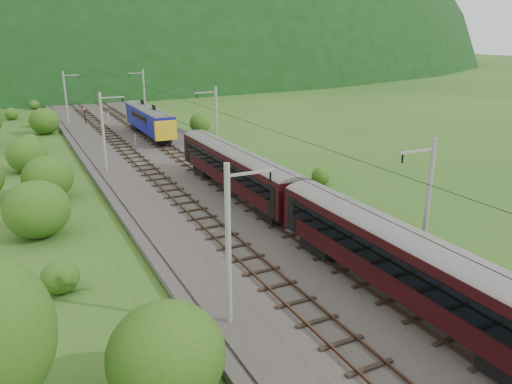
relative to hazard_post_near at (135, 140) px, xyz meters
name	(u,v)px	position (x,y,z in m)	size (l,w,h in m)	color
ground	(334,298)	(0.62, -42.68, -0.99)	(600.00, 600.00, 0.00)	#255019
railbed	(253,233)	(0.62, -32.68, -0.84)	(14.00, 220.00, 0.30)	#38332D
track_left	(222,236)	(-1.78, -32.68, -0.62)	(2.40, 220.00, 0.27)	#513422
track_right	(283,225)	(3.02, -32.68, -0.62)	(2.40, 220.00, 0.27)	#513422
catenary_left	(104,130)	(-5.50, -10.68, 3.51)	(2.54, 192.28, 8.00)	gray
catenary_right	(216,121)	(6.74, -10.68, 3.51)	(2.54, 192.28, 8.00)	gray
overhead_wires	(253,138)	(0.62, -32.68, 6.11)	(4.83, 198.00, 0.03)	black
mountain_main	(33,63)	(0.62, 217.32, -0.99)	(504.00, 360.00, 244.00)	#143311
hazard_post_near	(135,140)	(0.00, 0.00, 0.00)	(0.15, 0.15, 1.38)	red
hazard_post_far	(108,116)	(0.64, 21.32, 0.04)	(0.16, 0.16, 1.47)	red
signal	(85,114)	(-3.12, 20.38, 0.66)	(0.25, 0.25, 2.29)	black
vegetation_left	(30,228)	(-13.68, -31.22, 1.55)	(13.24, 147.33, 6.99)	#295316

